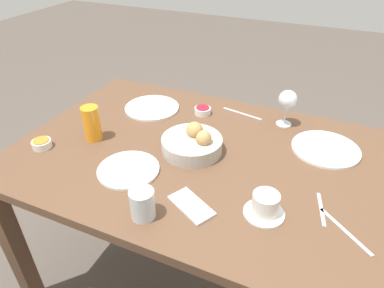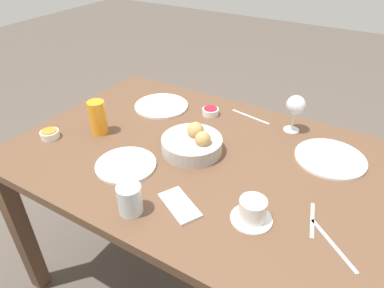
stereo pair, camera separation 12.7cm
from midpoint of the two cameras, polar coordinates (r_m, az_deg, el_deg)
The scene contains 16 objects.
ground_plane at distance 1.81m, azimuth -0.65°, elevation -21.42°, with size 10.00×10.00×0.00m, color #564C44.
dining_table at distance 1.32m, azimuth -0.83°, elevation -5.06°, with size 1.40×0.93×0.75m.
bread_basket at distance 1.27m, azimuth -2.74°, elevation 0.06°, with size 0.23×0.23×0.11m.
plate_near_left at distance 1.36m, azimuth 18.94°, elevation -0.85°, with size 0.25×0.25×0.01m.
plate_near_right at distance 1.58m, azimuth -8.98°, elevation 5.92°, with size 0.25×0.25×0.01m.
plate_far_center at distance 1.22m, azimuth -13.51°, elevation -4.28°, with size 0.21×0.21×0.01m.
juice_glass at distance 1.39m, azimuth -18.90°, elevation 3.20°, with size 0.07×0.07×0.14m.
water_tumbler at distance 1.01m, azimuth -11.88°, elevation -9.89°, with size 0.07×0.07×0.09m.
wine_glass at distance 1.43m, azimuth 13.22°, elevation 6.98°, with size 0.08×0.08×0.16m.
coffee_cup at distance 1.02m, azimuth 8.59°, elevation -10.24°, with size 0.12×0.12×0.07m.
jam_bowl_berry at distance 1.52m, azimuth -0.60°, elevation 5.53°, with size 0.07×0.07×0.03m.
jam_bowl_honey at distance 1.44m, azimuth -26.11°, elevation -0.04°, with size 0.07×0.07×0.03m.
fork_silver at distance 1.53m, azimuth 6.03°, elevation 4.99°, with size 0.19×0.05×0.00m.
knife_silver at distance 1.05m, azimuth 20.99°, elevation -13.51°, with size 0.15×0.13×0.00m.
spoon_coffee at distance 1.09m, azimuth 17.64°, elevation -10.42°, with size 0.04×0.14×0.00m.
cell_phone at distance 1.05m, azimuth -3.62°, elevation -10.35°, with size 0.17×0.14×0.01m.
Camera 1 is at (-0.38, 0.96, 1.48)m, focal length 32.00 mm.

